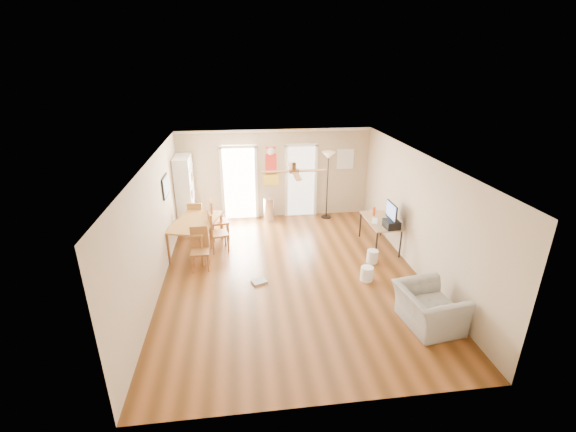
{
  "coord_description": "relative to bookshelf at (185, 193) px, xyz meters",
  "views": [
    {
      "loc": [
        -1.01,
        -7.34,
        4.39
      ],
      "look_at": [
        0.0,
        0.6,
        1.15
      ],
      "focal_mm": 24.17,
      "sensor_mm": 36.0,
      "label": 1
    }
  ],
  "objects": [
    {
      "name": "orange_bottle",
      "position": [
        4.83,
        -1.52,
        -0.19
      ],
      "size": [
        0.08,
        0.08,
        0.22
      ],
      "primitive_type": "cylinder",
      "rotation": [
        0.0,
        0.0,
        0.16
      ],
      "color": "#CC4712",
      "rests_on": "computer_desk"
    },
    {
      "name": "dining_chair_right_b",
      "position": [
        0.93,
        -1.57,
        -0.5
      ],
      "size": [
        0.5,
        0.5,
        1.02
      ],
      "primitive_type": null,
      "rotation": [
        0.0,
        0.0,
        1.8
      ],
      "color": "#9A5B31",
      "rests_on": "floor"
    },
    {
      "name": "torchiere_lamp",
      "position": [
        4.01,
        0.22,
        -0.02
      ],
      "size": [
        0.4,
        0.4,
        1.98
      ],
      "primitive_type": null,
      "rotation": [
        0.0,
        0.0,
        -0.07
      ],
      "color": "black",
      "rests_on": "floor"
    },
    {
      "name": "dining_chair_right_a",
      "position": [
        0.93,
        -0.83,
        -0.48
      ],
      "size": [
        0.49,
        0.49,
        1.06
      ],
      "primitive_type": null,
      "rotation": [
        0.0,
        0.0,
        1.71
      ],
      "color": "brown",
      "rests_on": "floor"
    },
    {
      "name": "wall_left",
      "position": [
        -0.22,
        -2.96,
        0.29
      ],
      "size": [
        0.04,
        7.0,
        2.6
      ],
      "primitive_type": null,
      "color": "beige",
      "rests_on": "floor"
    },
    {
      "name": "framed_poster",
      "position": [
        -0.2,
        -1.56,
        0.69
      ],
      "size": [
        0.04,
        0.66,
        0.48
      ],
      "primitive_type": "cube",
      "color": "black",
      "rests_on": "wall_left"
    },
    {
      "name": "dining_chair_near",
      "position": [
        0.54,
        -2.44,
        -0.53
      ],
      "size": [
        0.41,
        0.41,
        0.96
      ],
      "primitive_type": null,
      "rotation": [
        0.0,
        0.0,
        0.03
      ],
      "color": "#965B30",
      "rests_on": "floor"
    },
    {
      "name": "armchair",
      "position": [
        4.68,
        -4.97,
        -0.66
      ],
      "size": [
        1.08,
        1.2,
        0.71
      ],
      "primitive_type": "imported",
      "rotation": [
        0.0,
        0.0,
        1.7
      ],
      "color": "#9B9C97",
      "rests_on": "floor"
    },
    {
      "name": "floor_cloth",
      "position": [
        1.8,
        -3.19,
        -0.99
      ],
      "size": [
        0.37,
        0.33,
        0.04
      ],
      "primitive_type": "cube",
      "rotation": [
        0.0,
        0.0,
        0.38
      ],
      "color": "#A4A59F",
      "rests_on": "floor"
    },
    {
      "name": "imac",
      "position": [
        5.0,
        -2.21,
        -0.01
      ],
      "size": [
        0.1,
        0.62,
        0.57
      ],
      "primitive_type": null,
      "rotation": [
        0.0,
        0.0,
        -0.02
      ],
      "color": "black",
      "rests_on": "computer_desk"
    },
    {
      "name": "kitchen_doorway",
      "position": [
        1.48,
        0.53,
        0.04
      ],
      "size": [
        0.9,
        0.1,
        2.1
      ],
      "primitive_type": null,
      "color": "white",
      "rests_on": "wall_back"
    },
    {
      "name": "wall_back",
      "position": [
        2.53,
        0.54,
        0.29
      ],
      "size": [
        5.5,
        0.04,
        2.6
      ],
      "primitive_type": null,
      "color": "beige",
      "rests_on": "floor"
    },
    {
      "name": "dining_chair_far",
      "position": [
        0.32,
        -0.52,
        -0.54
      ],
      "size": [
        0.44,
        0.44,
        0.94
      ],
      "primitive_type": null,
      "rotation": [
        0.0,
        0.0,
        2.98
      ],
      "color": "olive",
      "rests_on": "floor"
    },
    {
      "name": "floor",
      "position": [
        2.53,
        -2.96,
        -1.01
      ],
      "size": [
        7.0,
        7.0,
        0.0
      ],
      "primitive_type": "plane",
      "color": "brown",
      "rests_on": "ground"
    },
    {
      "name": "trash_can",
      "position": [
        2.3,
        0.23,
        -0.67
      ],
      "size": [
        0.34,
        0.34,
        0.68
      ],
      "primitive_type": "cylinder",
      "rotation": [
        0.0,
        0.0,
        -0.08
      ],
      "color": "silver",
      "rests_on": "floor"
    },
    {
      "name": "wall_front",
      "position": [
        2.53,
        -6.46,
        0.29
      ],
      "size": [
        5.5,
        0.04,
        2.6
      ],
      "primitive_type": null,
      "color": "beige",
      "rests_on": "floor"
    },
    {
      "name": "wastebasket_b",
      "position": [
        4.09,
        -3.38,
        -0.86
      ],
      "size": [
        0.31,
        0.31,
        0.31
      ],
      "primitive_type": "cylinder",
      "rotation": [
        0.0,
        0.0,
        0.17
      ],
      "color": "white",
      "rests_on": "floor"
    },
    {
      "name": "keyboard",
      "position": [
        4.73,
        -1.89,
        -0.29
      ],
      "size": [
        0.25,
        0.41,
        0.01
      ],
      "primitive_type": "cube",
      "rotation": [
        0.0,
        0.0,
        -0.35
      ],
      "color": "silver",
      "rests_on": "computer_desk"
    },
    {
      "name": "dining_table",
      "position": [
        0.38,
        -1.49,
        -0.62
      ],
      "size": [
        1.33,
        1.75,
        0.78
      ],
      "primitive_type": null,
      "rotation": [
        0.0,
        0.0,
        -0.28
      ],
      "color": "#AB7737",
      "rests_on": "floor"
    },
    {
      "name": "printer",
      "position": [
        4.98,
        -2.34,
        -0.2
      ],
      "size": [
        0.34,
        0.39,
        0.19
      ],
      "primitive_type": "cube",
      "rotation": [
        0.0,
        0.0,
        0.05
      ],
      "color": "black",
      "rests_on": "computer_desk"
    },
    {
      "name": "wall_right",
      "position": [
        5.28,
        -2.96,
        0.29
      ],
      "size": [
        0.04,
        7.0,
        2.6
      ],
      "primitive_type": null,
      "color": "beige",
      "rests_on": "floor"
    },
    {
      "name": "bathroom_doorway",
      "position": [
        3.28,
        0.53,
        0.04
      ],
      "size": [
        0.8,
        0.1,
        2.1
      ],
      "primitive_type": null,
      "color": "white",
      "rests_on": "wall_back"
    },
    {
      "name": "wall_decal",
      "position": [
        2.4,
        0.52,
        0.54
      ],
      "size": [
        0.46,
        0.03,
        1.1
      ],
      "primitive_type": "cube",
      "color": "red",
      "rests_on": "wall_back"
    },
    {
      "name": "ceiling",
      "position": [
        2.53,
        -2.96,
        1.59
      ],
      "size": [
        5.5,
        7.0,
        0.0
      ],
      "primitive_type": null,
      "color": "silver",
      "rests_on": "floor"
    },
    {
      "name": "wastebasket_a",
      "position": [
        4.47,
        -2.63,
        -0.86
      ],
      "size": [
        0.28,
        0.28,
        0.3
      ],
      "primitive_type": "cylinder",
      "rotation": [
        0.0,
        0.0,
        0.09
      ],
      "color": "silver",
      "rests_on": "floor"
    },
    {
      "name": "crown_molding",
      "position": [
        2.53,
        -2.96,
        1.55
      ],
      "size": [
        5.5,
        7.0,
        0.08
      ],
      "primitive_type": null,
      "color": "white",
      "rests_on": "wall_back"
    },
    {
      "name": "bookshelf",
      "position": [
        0.0,
        0.0,
        0.0
      ],
      "size": [
        0.53,
        0.96,
        2.02
      ],
      "primitive_type": null,
      "rotation": [
        0.0,
        0.0,
        -0.14
      ],
      "color": "silver",
      "rests_on": "floor"
    },
    {
      "name": "computer_desk",
      "position": [
        4.89,
        -1.85,
        -0.65
      ],
      "size": [
        0.67,
        1.34,
        0.72
      ],
      "primitive_type": null,
      "color": "#A7815B",
      "rests_on": "floor"
    },
    {
      "name": "ac_grille",
      "position": [
        4.58,
        0.51,
        0.69
      ],
      "size": [
        0.5,
        0.04,
        0.6
      ],
      "primitive_type": "cube",
      "color": "white",
      "rests_on": "wall_back"
    },
    {
      "name": "ceiling_fan",
      "position": [
        2.53,
        -3.26,
        1.42
      ],
      "size": [
        1.24,
        1.24,
        0.2
      ],
      "primitive_type": null,
      "color": "#593819",
      "rests_on": "ceiling"
    }
  ]
}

